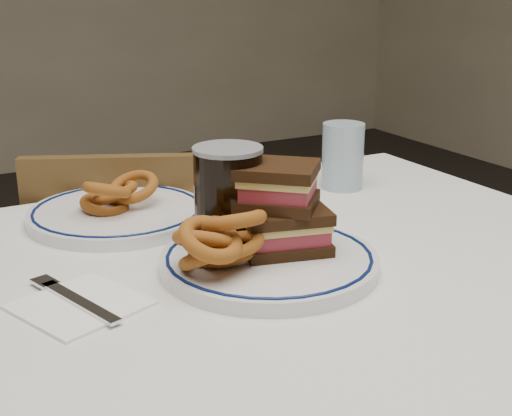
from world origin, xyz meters
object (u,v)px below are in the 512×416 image
chair_far (145,325)px  far_plate (118,213)px  main_plate (269,261)px  reuben_sandwich (278,207)px  beer_mug (231,202)px

chair_far → far_plate: (-0.11, -0.21, 0.31)m
far_plate → main_plate: bearing=-68.3°
main_plate → reuben_sandwich: bearing=34.0°
beer_mug → main_plate: bearing=-67.3°
chair_far → beer_mug: 0.58m
chair_far → reuben_sandwich: bearing=-86.7°
main_plate → beer_mug: size_ratio=1.85×
chair_far → reuben_sandwich: size_ratio=5.67×
chair_far → far_plate: 0.39m
far_plate → chair_far: bearing=63.2°
chair_far → main_plate: bearing=-89.3°
main_plate → far_plate: bearing=111.7°
reuben_sandwich → far_plate: 0.30m
reuben_sandwich → beer_mug: 0.06m
beer_mug → far_plate: (-0.09, 0.22, -0.07)m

